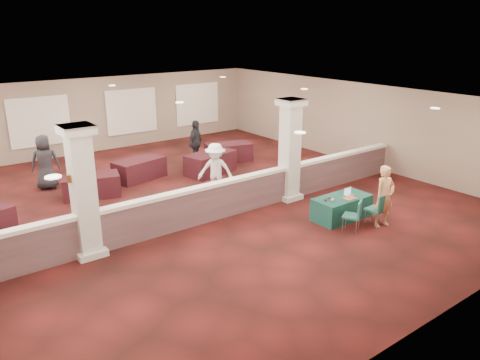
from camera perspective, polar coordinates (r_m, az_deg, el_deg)
ground at (r=14.64m, az=-6.87°, el=-3.04°), size 16.00×16.00×0.00m
wall_back at (r=21.30m, az=-18.05°, el=7.43°), size 16.00×0.04×3.20m
wall_front at (r=8.59m, az=21.03°, el=-8.51°), size 16.00×0.04×3.20m
wall_right at (r=19.27m, az=14.08°, el=6.71°), size 0.04×16.00×3.20m
ceiling at (r=13.80m, az=-7.37°, el=9.43°), size 16.00×16.00×0.02m
partition_wall at (r=13.23m, az=-3.68°, el=-2.67°), size 15.60×0.28×1.10m
column_left at (r=11.46m, az=-18.57°, el=-1.30°), size 0.72×0.72×3.20m
column_right at (r=14.68m, az=6.08°, el=3.77°), size 0.72×0.72×3.20m
sconce_left at (r=11.28m, az=-20.09°, el=0.16°), size 0.12×0.12×0.18m
sconce_right at (r=11.43m, az=-17.43°, el=0.69°), size 0.12×0.12×0.18m
near_table at (r=13.75m, az=12.27°, el=-3.31°), size 1.72×0.87×0.66m
conf_chair_main at (r=13.42m, az=16.55°, el=-3.21°), size 0.49×0.50×0.93m
conf_chair_side at (r=12.90m, az=13.82°, el=-3.99°), size 0.60×0.60×0.88m
woman at (r=13.38m, az=17.21°, el=-1.91°), size 0.67×0.50×1.72m
far_table_front_center at (r=15.88m, az=-17.68°, el=-0.70°), size 1.95×1.34×0.72m
far_table_front_right at (r=17.58m, az=-3.61°, el=2.08°), size 2.11×1.39×0.79m
far_table_back_center at (r=17.24m, az=-12.15°, el=1.29°), size 1.99×1.31×0.74m
far_table_back_right at (r=19.14m, az=-1.39°, el=3.40°), size 2.00×1.36×0.74m
attendee_b at (r=14.94m, az=-3.00°, el=1.15°), size 1.16×1.19×1.79m
attendee_c at (r=18.54m, az=-5.42°, el=4.52°), size 1.16×1.01×1.80m
attendee_d at (r=17.02m, az=-22.66°, el=2.02°), size 1.03×0.74×1.87m
laptop_base at (r=13.80m, az=13.25°, el=-1.80°), size 0.30×0.21×0.02m
laptop_screen at (r=13.83m, az=12.96°, el=-1.27°), size 0.30×0.01×0.20m
screen_glow at (r=13.83m, az=12.97°, el=-1.33°), size 0.27×0.01×0.17m
knitting at (r=13.53m, az=13.20°, el=-2.19°), size 0.36×0.27×0.03m
yarn_cream at (r=13.21m, az=11.23°, el=-2.38°), size 0.10×0.10×0.10m
yarn_red at (r=13.21m, az=10.40°, el=-2.36°), size 0.09×0.09×0.09m
yarn_grey at (r=13.40m, az=10.88°, el=-2.07°), size 0.09×0.09×0.09m
scissors at (r=13.91m, az=14.74°, el=-1.77°), size 0.11×0.03×0.01m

